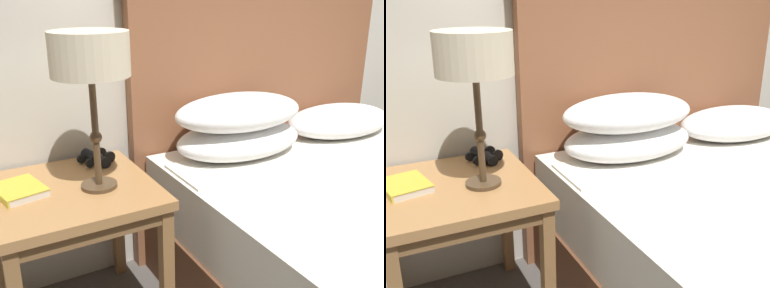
% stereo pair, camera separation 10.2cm
% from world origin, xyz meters
% --- Properties ---
extents(nightstand, '(0.58, 0.58, 0.60)m').
position_xyz_m(nightstand, '(-0.71, 0.73, 0.52)').
color(nightstand, '#AD7A47').
rests_on(nightstand, ground_plane).
extents(table_lamp, '(0.27, 0.27, 0.55)m').
position_xyz_m(table_lamp, '(-0.62, 0.68, 1.06)').
color(table_lamp, '#4C3823').
rests_on(table_lamp, nightstand).
extents(book_on_nightstand, '(0.19, 0.21, 0.03)m').
position_xyz_m(book_on_nightstand, '(-0.89, 0.76, 0.61)').
color(book_on_nightstand, silver).
rests_on(book_on_nightstand, nightstand).
extents(binoculars_pair, '(0.15, 0.16, 0.05)m').
position_xyz_m(binoculars_pair, '(-0.56, 0.91, 0.62)').
color(binoculars_pair, black).
rests_on(binoculars_pair, nightstand).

